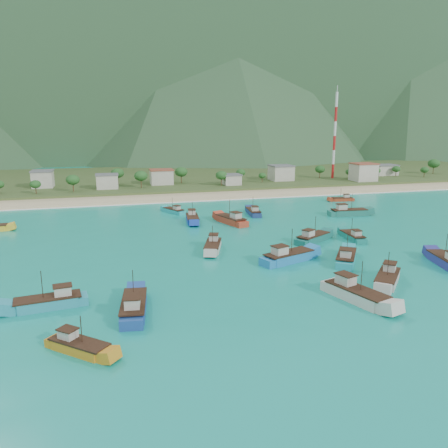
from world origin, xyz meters
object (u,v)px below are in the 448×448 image
object	(u,v)px
boat_18	(213,247)
boat_24	(231,220)
boat_1	(447,262)
boat_2	(50,303)
boat_16	(253,212)
radio_tower	(335,136)
boat_17	(346,258)
boat_4	(288,257)
boat_13	(192,219)
boat_7	(79,347)
boat_8	(348,213)
boat_12	(353,237)
boat_20	(356,294)
boat_19	(174,211)
boat_11	(342,200)
boat_6	(313,239)
boat_5	(134,308)
boat_3	(387,279)

from	to	relation	value
boat_18	boat_24	world-z (taller)	boat_24
boat_1	boat_2	distance (m)	75.26
boat_16	radio_tower	bearing A→B (deg)	52.07
boat_17	boat_4	bearing A→B (deg)	-161.70
boat_13	boat_16	xyz separation A→B (m)	(20.60, 4.80, -0.07)
boat_7	boat_18	xyz separation A→B (m)	(27.39, 39.69, 0.16)
boat_1	boat_8	xyz separation A→B (m)	(7.18, 49.45, 0.08)
boat_16	boat_24	xyz separation A→B (m)	(-10.25, -10.22, 0.21)
boat_16	boat_17	size ratio (longest dim) A/B	0.94
boat_16	boat_12	bearing A→B (deg)	-62.57
boat_13	boat_20	size ratio (longest dim) A/B	0.88
boat_1	boat_18	bearing A→B (deg)	164.73
boat_16	boat_19	bearing A→B (deg)	164.72
boat_2	boat_20	size ratio (longest dim) A/B	0.89
boat_11	boat_18	world-z (taller)	boat_18
boat_4	boat_1	bearing A→B (deg)	50.63
boat_20	boat_19	bearing A→B (deg)	-94.41
boat_4	boat_24	size ratio (longest dim) A/B	1.02
boat_8	boat_7	bearing A→B (deg)	-43.58
radio_tower	boat_1	bearing A→B (deg)	-109.28
radio_tower	boat_18	distance (m)	135.80
boat_1	boat_8	world-z (taller)	boat_8
boat_4	boat_6	world-z (taller)	boat_4
boat_11	boat_16	size ratio (longest dim) A/B	0.83
boat_5	boat_13	distance (m)	63.57
boat_2	boat_3	bearing A→B (deg)	-101.83
boat_5	boat_20	xyz separation A→B (m)	(35.27, -4.40, 0.05)
boat_11	boat_20	size ratio (longest dim) A/B	0.69
boat_7	boat_13	distance (m)	75.39
boat_2	boat_8	xyz separation A→B (m)	(82.45, 50.06, 0.13)
boat_5	boat_11	size ratio (longest dim) A/B	1.39
boat_16	boat_18	world-z (taller)	boat_18
boat_11	boat_13	world-z (taller)	boat_13
boat_17	boat_18	size ratio (longest dim) A/B	1.02
boat_19	boat_20	world-z (taller)	boat_20
radio_tower	boat_8	distance (m)	87.44
boat_1	boat_18	distance (m)	49.03
boat_7	boat_12	world-z (taller)	boat_12
boat_16	boat_17	xyz separation A→B (m)	(2.60, -51.07, 0.12)
boat_12	boat_4	bearing A→B (deg)	-146.82
boat_4	boat_11	world-z (taller)	boat_4
boat_5	boat_16	world-z (taller)	boat_5
boat_11	boat_17	bearing A→B (deg)	157.22
boat_4	boat_11	xyz separation A→B (m)	(49.16, 62.62, -0.43)
radio_tower	boat_4	bearing A→B (deg)	-122.80
boat_1	boat_20	distance (m)	29.43
boat_1	radio_tower	bearing A→B (deg)	84.40
boat_13	boat_20	xyz separation A→B (m)	(14.18, -64.36, 0.14)
boat_2	boat_24	distance (m)	65.82
boat_1	boat_12	bearing A→B (deg)	121.01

